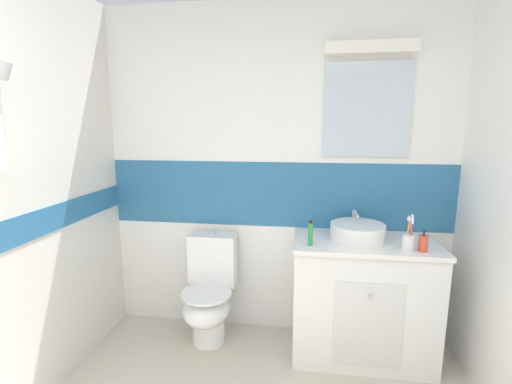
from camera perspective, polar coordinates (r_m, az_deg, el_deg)
The scene contains 7 objects.
wall_back_tiled at distance 2.75m, azimuth 3.58°, elevation 3.03°, with size 3.20×0.20×2.50m.
vanity_cabinet at distance 2.72m, azimuth 16.55°, elevation -15.94°, with size 0.96×0.54×0.85m.
sink_basin at distance 2.55m, azimuth 15.91°, elevation -6.04°, with size 0.37×0.41×0.17m.
toilet at distance 2.82m, azimuth -7.47°, elevation -15.75°, with size 0.37×0.50×0.81m.
toothbrush_cup at distance 2.44m, azimuth 23.17°, elevation -7.21°, with size 0.07×0.07×0.23m.
soap_dispenser at distance 2.47m, azimuth 25.14°, elevation -7.42°, with size 0.06×0.06×0.14m.
toothpaste_tube_upright at distance 2.36m, azimuth 8.69°, elevation -6.58°, with size 0.03×0.03×0.17m.
Camera 1 is at (0.22, -0.27, 1.62)m, focal length 25.04 mm.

